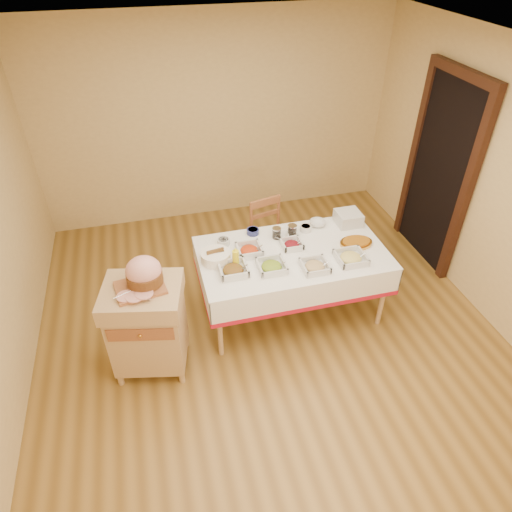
{
  "coord_description": "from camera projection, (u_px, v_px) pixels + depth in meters",
  "views": [
    {
      "loc": [
        -0.94,
        -3.05,
        3.39
      ],
      "look_at": [
        -0.09,
        0.2,
        0.86
      ],
      "focal_mm": 32.0,
      "sensor_mm": 36.0,
      "label": 1
    }
  ],
  "objects": [
    {
      "name": "brass_platter",
      "position": [
        356.0,
        242.0,
        4.51
      ],
      "size": [
        0.33,
        0.24,
        0.04
      ],
      "color": "gold",
      "rests_on": "dining_table"
    },
    {
      "name": "dining_chair",
      "position": [
        271.0,
        238.0,
        5.13
      ],
      "size": [
        0.49,
        0.47,
        0.91
      ],
      "color": "#9C5A33",
      "rests_on": "ground"
    },
    {
      "name": "mustard_bottle",
      "position": [
        236.0,
        257.0,
        4.21
      ],
      "size": [
        0.06,
        0.06,
        0.19
      ],
      "color": "yellow",
      "rests_on": "dining_table"
    },
    {
      "name": "serving_dish_c",
      "position": [
        315.0,
        266.0,
        4.19
      ],
      "size": [
        0.24,
        0.24,
        0.1
      ],
      "color": "silver",
      "rests_on": "dining_table"
    },
    {
      "name": "butcher_cart",
      "position": [
        147.0,
        323.0,
        3.97
      ],
      "size": [
        0.76,
        0.67,
        0.93
      ],
      "color": "tan",
      "rests_on": "ground"
    },
    {
      "name": "room_shell",
      "position": [
        273.0,
        226.0,
        3.8
      ],
      "size": [
        5.0,
        5.0,
        5.0
      ],
      "color": "olive",
      "rests_on": "ground"
    },
    {
      "name": "serving_dish_d",
      "position": [
        351.0,
        258.0,
        4.29
      ],
      "size": [
        0.27,
        0.27,
        0.1
      ],
      "color": "silver",
      "rests_on": "dining_table"
    },
    {
      "name": "small_bowl_right",
      "position": [
        306.0,
        228.0,
        4.7
      ],
      "size": [
        0.12,
        0.12,
        0.06
      ],
      "color": "silver",
      "rests_on": "dining_table"
    },
    {
      "name": "serving_dish_b",
      "position": [
        272.0,
        266.0,
        4.19
      ],
      "size": [
        0.25,
        0.25,
        0.1
      ],
      "color": "silver",
      "rests_on": "dining_table"
    },
    {
      "name": "small_bowl_left",
      "position": [
        224.0,
        241.0,
        4.51
      ],
      "size": [
        0.13,
        0.13,
        0.06
      ],
      "color": "silver",
      "rests_on": "dining_table"
    },
    {
      "name": "serving_dish_f",
      "position": [
        292.0,
        244.0,
        4.47
      ],
      "size": [
        0.21,
        0.2,
        0.09
      ],
      "color": "silver",
      "rests_on": "dining_table"
    },
    {
      "name": "preserve_jar_right",
      "position": [
        292.0,
        231.0,
        4.62
      ],
      "size": [
        0.1,
        0.1,
        0.12
      ],
      "color": "silver",
      "rests_on": "dining_table"
    },
    {
      "name": "serving_dish_e",
      "position": [
        249.0,
        250.0,
        4.39
      ],
      "size": [
        0.24,
        0.23,
        0.11
      ],
      "color": "silver",
      "rests_on": "dining_table"
    },
    {
      "name": "dining_table",
      "position": [
        292.0,
        265.0,
        4.51
      ],
      "size": [
        1.82,
        1.02,
        0.76
      ],
      "color": "tan",
      "rests_on": "ground"
    },
    {
      "name": "doorway",
      "position": [
        440.0,
        170.0,
        5.05
      ],
      "size": [
        0.09,
        1.1,
        2.2
      ],
      "color": "black",
      "rests_on": "ground"
    },
    {
      "name": "serving_dish_a",
      "position": [
        233.0,
        270.0,
        4.14
      ],
      "size": [
        0.26,
        0.26,
        0.11
      ],
      "color": "silver",
      "rests_on": "dining_table"
    },
    {
      "name": "bowl_white_imported",
      "position": [
        282.0,
        236.0,
        4.61
      ],
      "size": [
        0.18,
        0.18,
        0.04
      ],
      "primitive_type": "imported",
      "rotation": [
        0.0,
        0.0,
        -0.23
      ],
      "color": "silver",
      "rests_on": "dining_table"
    },
    {
      "name": "plate_stack",
      "position": [
        348.0,
        218.0,
        4.79
      ],
      "size": [
        0.25,
        0.25,
        0.14
      ],
      "color": "silver",
      "rests_on": "dining_table"
    },
    {
      "name": "bowl_small_imported",
      "position": [
        318.0,
        223.0,
        4.78
      ],
      "size": [
        0.18,
        0.18,
        0.05
      ],
      "primitive_type": "imported",
      "rotation": [
        0.0,
        0.0,
        -0.07
      ],
      "color": "silver",
      "rests_on": "dining_table"
    },
    {
      "name": "small_bowl_mid",
      "position": [
        253.0,
        231.0,
        4.66
      ],
      "size": [
        0.13,
        0.13,
        0.05
      ],
      "color": "navy",
      "rests_on": "dining_table"
    },
    {
      "name": "preserve_jar_left",
      "position": [
        277.0,
        233.0,
        4.58
      ],
      "size": [
        0.09,
        0.09,
        0.12
      ],
      "color": "silver",
      "rests_on": "dining_table"
    },
    {
      "name": "ham_on_board",
      "position": [
        143.0,
        274.0,
        3.7
      ],
      "size": [
        0.41,
        0.4,
        0.27
      ],
      "color": "#9C5A33",
      "rests_on": "butcher_cart"
    },
    {
      "name": "bread_basket",
      "position": [
        216.0,
        257.0,
        4.27
      ],
      "size": [
        0.28,
        0.28,
        0.12
      ],
      "color": "white",
      "rests_on": "dining_table"
    }
  ]
}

